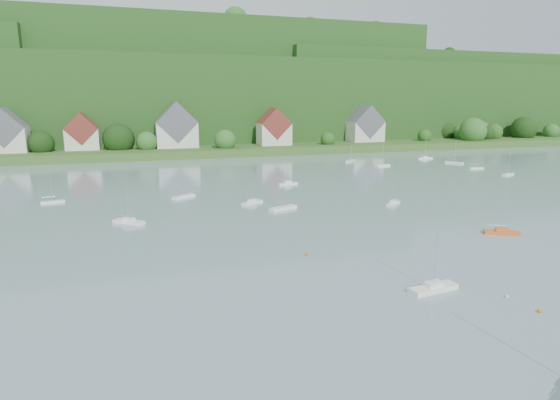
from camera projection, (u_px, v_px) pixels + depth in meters
name	position (u px, v px, depth m)	size (l,w,h in m)	color
far_shore_strip	(163.00, 148.00, 193.53)	(600.00, 60.00, 3.00)	#315520
forested_ridge	(154.00, 98.00, 253.04)	(620.00, 181.22, 69.89)	#1A4215
village_building_0	(6.00, 134.00, 163.53)	(14.00, 10.40, 16.00)	silver
village_building_1	(82.00, 134.00, 172.91)	(12.00, 9.36, 14.00)	silver
village_building_2	(176.00, 129.00, 181.97)	(16.00, 11.44, 18.00)	silver
village_building_3	(274.00, 130.00, 192.06)	(13.00, 10.40, 15.50)	silver
village_building_4	(365.00, 127.00, 209.01)	(15.00, 10.40, 16.50)	silver
near_sailboat_3	(433.00, 287.00, 51.45)	(6.13, 2.42, 8.06)	white
near_sailboat_5	(502.00, 232.00, 73.56)	(5.43, 3.96, 7.27)	#D85E1F
mooring_buoy_1	(507.00, 297.00, 49.86)	(0.40, 0.40, 0.40)	silver
mooring_buoy_2	(539.00, 312.00, 46.30)	(0.42, 0.42, 0.42)	#E45707
mooring_buoy_3	(307.00, 255.00, 63.48)	(0.50, 0.50, 0.50)	#E45707
far_sailboat_cluster	(214.00, 183.00, 117.44)	(186.27, 70.01, 8.71)	white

